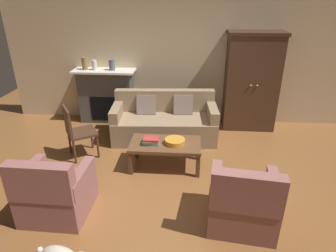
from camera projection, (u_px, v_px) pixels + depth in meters
name	position (u px, v px, depth m)	size (l,w,h in m)	color
ground_plane	(172.00, 187.00, 4.21)	(9.60, 9.60, 0.00)	brown
back_wall	(181.00, 55.00, 5.94)	(7.20, 0.10, 2.80)	beige
fireplace	(106.00, 96.00, 6.17)	(1.26, 0.48, 1.12)	#4C4947
armoire	(251.00, 82.00, 5.73)	(1.06, 0.57, 1.91)	#472D1E
couch	(165.00, 122.00, 5.54)	(1.97, 0.98, 0.86)	#937A5B
coffee_table	(165.00, 146.00, 4.57)	(1.10, 0.60, 0.42)	brown
fruit_bowl	(175.00, 141.00, 4.51)	(0.31, 0.31, 0.08)	orange
book_stack	(151.00, 141.00, 4.51)	(0.26, 0.19, 0.10)	gray
mantel_vase_bronze	(85.00, 63.00, 5.90)	(0.11, 0.11, 0.25)	olive
mantel_vase_cream	(94.00, 65.00, 5.89)	(0.10, 0.10, 0.19)	beige
mantel_vase_slate	(112.00, 65.00, 5.86)	(0.12, 0.12, 0.21)	#565B66
armchair_near_left	(55.00, 193.00, 3.58)	(0.79, 0.78, 0.88)	#935B56
armchair_near_right	(243.00, 203.00, 3.42)	(0.86, 0.86, 0.88)	#935B56
side_chair_wooden	(76.00, 129.00, 4.79)	(0.61, 0.61, 0.90)	#472D1E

